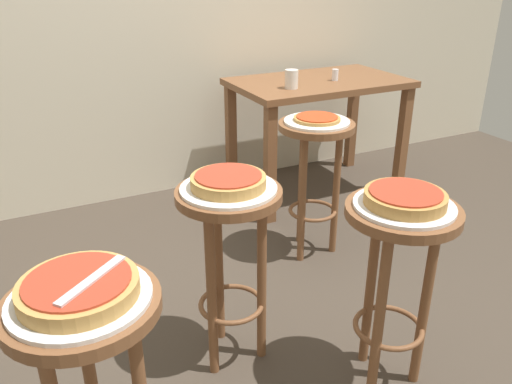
# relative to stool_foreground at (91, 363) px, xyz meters

# --- Properties ---
(ground_plane) EXTENTS (6.00, 6.00, 0.00)m
(ground_plane) POSITION_rel_stool_foreground_xyz_m (0.83, 0.52, -0.53)
(ground_plane) COLOR #42382D
(stool_foreground) EXTENTS (0.38, 0.38, 0.72)m
(stool_foreground) POSITION_rel_stool_foreground_xyz_m (0.00, 0.00, 0.00)
(stool_foreground) COLOR brown
(stool_foreground) RESTS_ON ground_plane
(serving_plate_foreground) EXTENTS (0.34, 0.34, 0.01)m
(serving_plate_foreground) POSITION_rel_stool_foreground_xyz_m (0.00, 0.00, 0.20)
(serving_plate_foreground) COLOR silver
(serving_plate_foreground) RESTS_ON stool_foreground
(pizza_foreground) EXTENTS (0.28, 0.28, 0.05)m
(pizza_foreground) POSITION_rel_stool_foreground_xyz_m (0.00, 0.00, 0.23)
(pizza_foreground) COLOR tan
(pizza_foreground) RESTS_ON serving_plate_foreground
(stool_middle) EXTENTS (0.38, 0.38, 0.72)m
(stool_middle) POSITION_rel_stool_foreground_xyz_m (1.02, 0.05, 0.00)
(stool_middle) COLOR brown
(stool_middle) RESTS_ON ground_plane
(serving_plate_middle) EXTENTS (0.33, 0.33, 0.01)m
(serving_plate_middle) POSITION_rel_stool_foreground_xyz_m (1.02, 0.05, 0.20)
(serving_plate_middle) COLOR silver
(serving_plate_middle) RESTS_ON stool_middle
(pizza_middle) EXTENTS (0.26, 0.26, 0.05)m
(pizza_middle) POSITION_rel_stool_foreground_xyz_m (1.02, 0.05, 0.23)
(pizza_middle) COLOR #B78442
(pizza_middle) RESTS_ON serving_plate_middle
(stool_leftside) EXTENTS (0.38, 0.38, 0.72)m
(stool_leftside) POSITION_rel_stool_foreground_xyz_m (0.57, 0.43, 0.00)
(stool_leftside) COLOR brown
(stool_leftside) RESTS_ON ground_plane
(serving_plate_leftside) EXTENTS (0.34, 0.34, 0.01)m
(serving_plate_leftside) POSITION_rel_stool_foreground_xyz_m (0.57, 0.43, 0.20)
(serving_plate_leftside) COLOR white
(serving_plate_leftside) RESTS_ON stool_leftside
(pizza_leftside) EXTENTS (0.26, 0.26, 0.05)m
(pizza_leftside) POSITION_rel_stool_foreground_xyz_m (0.57, 0.43, 0.23)
(pizza_leftside) COLOR tan
(pizza_leftside) RESTS_ON serving_plate_leftside
(stool_rear) EXTENTS (0.38, 0.38, 0.72)m
(stool_rear) POSITION_rel_stool_foreground_xyz_m (1.29, 0.98, 0.00)
(stool_rear) COLOR brown
(stool_rear) RESTS_ON ground_plane
(serving_plate_rear) EXTENTS (0.32, 0.32, 0.01)m
(serving_plate_rear) POSITION_rel_stool_foreground_xyz_m (1.29, 0.98, 0.20)
(serving_plate_rear) COLOR white
(serving_plate_rear) RESTS_ON stool_rear
(pizza_rear) EXTENTS (0.23, 0.23, 0.02)m
(pizza_rear) POSITION_rel_stool_foreground_xyz_m (1.29, 0.98, 0.21)
(pizza_rear) COLOR #B78442
(pizza_rear) RESTS_ON serving_plate_rear
(dining_table) EXTENTS (1.09, 0.66, 0.76)m
(dining_table) POSITION_rel_stool_foreground_xyz_m (1.74, 1.67, 0.11)
(dining_table) COLOR brown
(dining_table) RESTS_ON ground_plane
(cup_near_edge) EXTENTS (0.08, 0.08, 0.11)m
(cup_near_edge) POSITION_rel_stool_foreground_xyz_m (1.46, 1.54, 0.28)
(cup_near_edge) COLOR silver
(cup_near_edge) RESTS_ON dining_table
(condiment_shaker) EXTENTS (0.04, 0.04, 0.07)m
(condiment_shaker) POSITION_rel_stool_foreground_xyz_m (1.82, 1.60, 0.26)
(condiment_shaker) COLOR white
(condiment_shaker) RESTS_ON dining_table
(pizza_server_knife) EXTENTS (0.19, 0.16, 0.01)m
(pizza_server_knife) POSITION_rel_stool_foreground_xyz_m (0.03, -0.02, 0.25)
(pizza_server_knife) COLOR silver
(pizza_server_knife) RESTS_ON pizza_foreground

